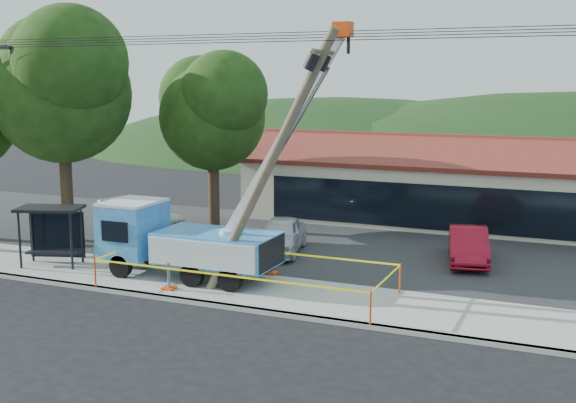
% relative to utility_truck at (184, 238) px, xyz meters
% --- Properties ---
extents(ground, '(120.00, 120.00, 0.00)m').
position_rel_utility_truck_xyz_m(ground, '(3.60, -4.49, -1.67)').
color(ground, black).
rests_on(ground, ground).
extents(curb, '(60.00, 0.25, 0.15)m').
position_rel_utility_truck_xyz_m(curb, '(3.60, -2.39, -1.60)').
color(curb, '#AAA99F').
rests_on(curb, ground).
extents(sidewalk, '(60.00, 4.00, 0.15)m').
position_rel_utility_truck_xyz_m(sidewalk, '(3.60, -0.49, -1.60)').
color(sidewalk, '#AAA99F').
rests_on(sidewalk, ground).
extents(parking_lot, '(60.00, 12.00, 0.10)m').
position_rel_utility_truck_xyz_m(parking_lot, '(3.60, 7.51, -1.62)').
color(parking_lot, '#28282B').
rests_on(parking_lot, ground).
extents(strip_mall, '(22.50, 8.53, 4.67)m').
position_rel_utility_truck_xyz_m(strip_mall, '(7.60, 15.49, 0.21)').
color(strip_mall, beige).
rests_on(strip_mall, ground).
extents(tree_west_near, '(7.56, 6.72, 10.80)m').
position_rel_utility_truck_xyz_m(tree_west_near, '(-8.40, 3.51, 5.85)').
color(tree_west_near, '#332316').
rests_on(tree_west_near, ground).
extents(tree_lot, '(6.30, 5.60, 8.94)m').
position_rel_utility_truck_xyz_m(tree_lot, '(-3.40, 8.51, 4.54)').
color(tree_lot, '#332316').
rests_on(tree_lot, ground).
extents(hill_west, '(78.40, 56.00, 28.00)m').
position_rel_utility_truck_xyz_m(hill_west, '(-11.40, 50.51, -1.67)').
color(hill_west, '#143413').
rests_on(hill_west, ground).
extents(utility_truck, '(9.96, 3.75, 9.26)m').
position_rel_utility_truck_xyz_m(utility_truck, '(0.00, 0.00, 0.00)').
color(utility_truck, black).
rests_on(utility_truck, ground).
extents(leaning_pole, '(4.93, 1.87, 9.17)m').
position_rel_utility_truck_xyz_m(leaning_pole, '(4.22, -0.96, 3.46)').
color(leaning_pole, brown).
rests_on(leaning_pole, ground).
extents(bus_shelter, '(2.84, 2.24, 2.39)m').
position_rel_utility_truck_xyz_m(bus_shelter, '(-5.85, -0.47, 0.23)').
color(bus_shelter, black).
rests_on(bus_shelter, ground).
extents(caution_tape, '(10.38, 3.65, 1.06)m').
position_rel_utility_truck_xyz_m(caution_tape, '(2.91, -0.65, -0.74)').
color(caution_tape, '#F7450D').
rests_on(caution_tape, ground).
extents(car_silver, '(2.74, 4.77, 1.53)m').
position_rel_utility_truck_xyz_m(car_silver, '(1.73, 5.17, -1.67)').
color(car_silver, silver).
rests_on(car_silver, ground).
extents(car_red, '(2.40, 4.59, 1.44)m').
position_rel_utility_truck_xyz_m(car_red, '(9.54, 6.63, -1.67)').
color(car_red, maroon).
rests_on(car_red, ground).
extents(car_white, '(5.27, 3.05, 1.44)m').
position_rel_utility_truck_xyz_m(car_white, '(-6.53, 6.90, -1.67)').
color(car_white, silver).
rests_on(car_white, ground).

